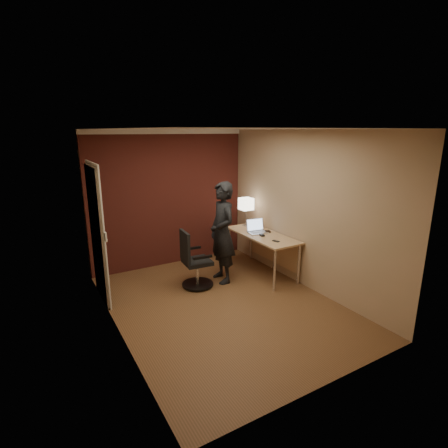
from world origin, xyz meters
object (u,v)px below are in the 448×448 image
Objects in this scene: phone at (276,241)px; desk_lamp at (246,204)px; mouse at (262,235)px; office_chair at (194,263)px; person at (222,233)px; wallet at (268,231)px; desk at (265,240)px; laptop at (256,229)px.

desk_lamp is at bearing 66.30° from phone.
mouse is (-0.13, -0.69, -0.40)m from desk_lamp.
office_chair is 0.55× the size of person.
mouse reaches higher than wallet.
person is (-0.70, 0.53, 0.11)m from phone.
laptop reaches higher than desk.
wallet is (0.21, 0.50, 0.01)m from phone.
office_chair is (-1.27, -0.07, -0.38)m from laptop.
desk is 13.64× the size of wallet.
mouse reaches higher than phone.
office_chair is at bearing 178.80° from wallet.
laptop reaches higher than office_chair.
person is at bearing -147.40° from desk_lamp.
desk_lamp is 1.13m from phone.
person reaches higher than desk.
phone is (-0.12, -0.44, 0.13)m from desk.
laptop is at bearing 100.43° from person.
office_chair is at bearing -85.72° from person.
phone is (-0.11, -1.05, -0.41)m from desk_lamp.
person is (-0.92, 0.03, 0.11)m from wallet.
desk_lamp is 1.62m from office_chair.
mouse is at bearing 80.73° from person.
wallet is at bearing 32.62° from desk.
laptop reaches higher than mouse.
desk is 0.18m from wallet.
person is (-0.69, 0.17, 0.10)m from mouse.
office_chair is 0.68m from person.
mouse reaches higher than desk.
laptop is (-0.07, -0.45, -0.35)m from desk_lamp.
office_chair is (-1.22, 0.18, -0.33)m from mouse.
person is at bearing 125.37° from phone.
mouse is at bearing -148.15° from desk.
desk_lamp is at bearing 100.81° from wallet.
person is at bearing -0.55° from office_chair.
phone is at bearing -105.24° from desk.
wallet is at bearing -28.73° from laptop.
mouse is at bearing 75.34° from phone.
wallet is at bearing 93.25° from person.
laptop is at bearing 88.36° from mouse.
wallet reaches higher than phone.
wallet reaches higher than desk.
person is at bearing 174.11° from desk.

